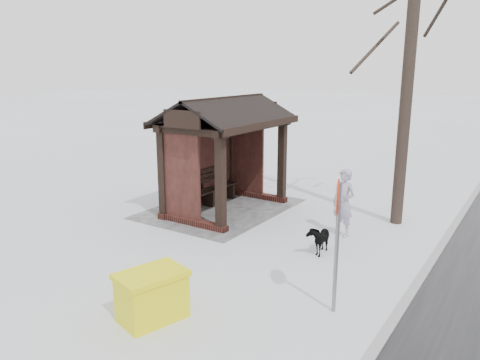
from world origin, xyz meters
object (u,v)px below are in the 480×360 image
object	(u,v)px
dog	(319,238)
grit_bin	(152,295)
road_sign	(337,217)
bus_shelter	(221,131)
pedestrian	(344,203)

from	to	relation	value
dog	grit_bin	size ratio (longest dim) A/B	0.64
dog	grit_bin	bearing A→B (deg)	-111.58
grit_bin	road_sign	distance (m)	3.11
bus_shelter	road_sign	xyz separation A→B (m)	(3.52, 4.73, -0.57)
pedestrian	dog	distance (m)	1.36
grit_bin	road_sign	size ratio (longest dim) A/B	0.54
grit_bin	road_sign	world-z (taller)	road_sign
pedestrian	road_sign	xyz separation A→B (m)	(3.41, 1.18, 0.80)
bus_shelter	road_sign	distance (m)	5.92
dog	grit_bin	distance (m)	4.06
bus_shelter	grit_bin	distance (m)	6.12
bus_shelter	pedestrian	distance (m)	3.81
dog	road_sign	world-z (taller)	road_sign
pedestrian	dog	xyz separation A→B (m)	(1.28, -0.03, -0.47)
bus_shelter	pedestrian	bearing A→B (deg)	88.20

